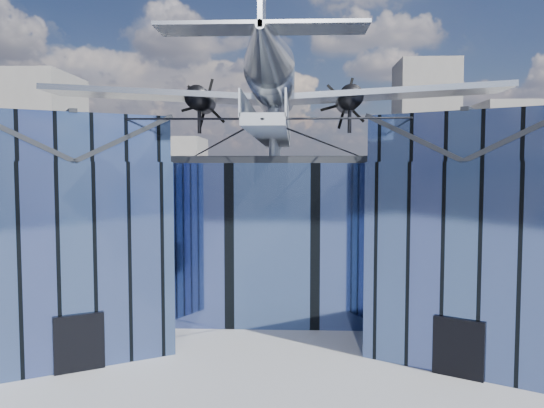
{
  "coord_description": "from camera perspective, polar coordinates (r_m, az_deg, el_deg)",
  "views": [
    {
      "loc": [
        1.22,
        -27.63,
        9.17
      ],
      "look_at": [
        0.0,
        2.0,
        7.2
      ],
      "focal_mm": 35.0,
      "sensor_mm": 36.0,
      "label": 1
    }
  ],
  "objects": [
    {
      "name": "ground_plane",
      "position": [
        29.13,
        -0.17,
        -14.54
      ],
      "size": [
        120.0,
        120.0,
        0.0
      ],
      "primitive_type": "plane",
      "color": "gray"
    },
    {
      "name": "museum",
      "position": [
        33.66,
        0.27,
        -2.39
      ],
      "size": [
        32.88,
        24.5,
        17.6
      ],
      "color": "#475C90",
      "rests_on": "ground"
    },
    {
      "name": "bg_towers",
      "position": [
        78.12,
        2.54,
        4.41
      ],
      "size": [
        77.0,
        24.5,
        26.0
      ],
      "color": "gray",
      "rests_on": "ground"
    }
  ]
}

